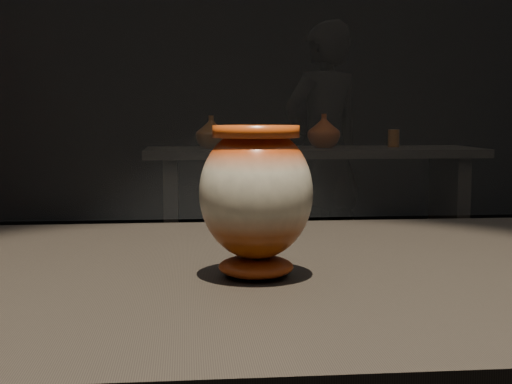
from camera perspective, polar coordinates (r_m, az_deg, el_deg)
main_vase at (r=0.88m, az=0.00°, el=-0.22°), size 0.16×0.16×0.19m
back_shelf at (r=4.32m, az=4.55°, el=0.04°), size 2.00×0.60×0.90m
back_vase_left at (r=4.20m, az=-3.60°, el=4.80°), size 0.25×0.25×0.19m
back_vase_mid at (r=4.30m, az=5.45°, el=4.89°), size 0.27×0.27×0.20m
back_vase_right at (r=4.47m, az=10.95°, el=4.24°), size 0.07×0.07×0.11m
visitor at (r=4.97m, az=5.41°, el=3.54°), size 0.75×0.65×1.74m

